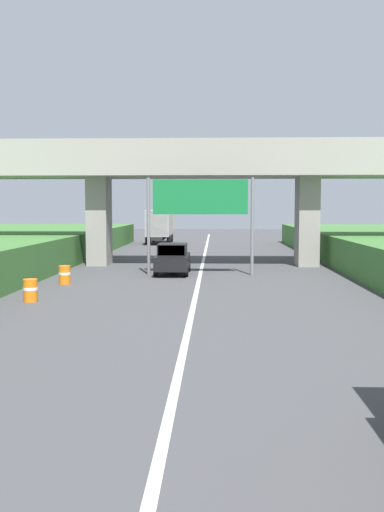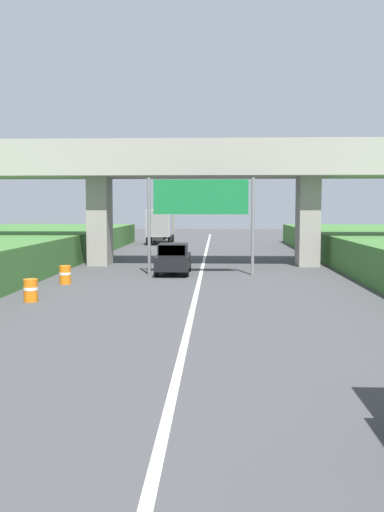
{
  "view_description": "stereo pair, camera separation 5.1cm",
  "coord_description": "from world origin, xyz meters",
  "px_view_note": "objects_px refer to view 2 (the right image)",
  "views": [
    {
      "loc": [
        0.82,
        -0.03,
        3.73
      ],
      "look_at": [
        0.0,
        20.62,
        2.0
      ],
      "focal_mm": 41.04,
      "sensor_mm": 36.0,
      "label": 1
    },
    {
      "loc": [
        0.87,
        -0.03,
        3.73
      ],
      "look_at": [
        0.0,
        20.62,
        2.0
      ],
      "focal_mm": 41.04,
      "sensor_mm": 36.0,
      "label": 2
    }
  ],
  "objects_px": {
    "truck_yellow": "(161,225)",
    "construction_barrel_4": "(65,275)",
    "construction_barrel_3": "(31,290)",
    "overhead_highway_sign": "(201,203)",
    "car_black": "(173,259)"
  },
  "relations": [
    {
      "from": "overhead_highway_sign",
      "to": "car_black",
      "type": "distance_m",
      "value": 3.46
    },
    {
      "from": "overhead_highway_sign",
      "to": "car_black",
      "type": "height_order",
      "value": "overhead_highway_sign"
    },
    {
      "from": "truck_yellow",
      "to": "construction_barrel_4",
      "type": "xyz_separation_m",
      "value": [
        -1.63,
        -32.02,
        -1.47
      ]
    },
    {
      "from": "car_black",
      "to": "construction_barrel_3",
      "type": "distance_m",
      "value": 10.94
    },
    {
      "from": "car_black",
      "to": "construction_barrel_3",
      "type": "xyz_separation_m",
      "value": [
        -4.92,
        -9.77,
        -0.4
      ]
    },
    {
      "from": "overhead_highway_sign",
      "to": "construction_barrel_3",
      "type": "relative_size",
      "value": 6.53
    },
    {
      "from": "car_black",
      "to": "construction_barrel_4",
      "type": "relative_size",
      "value": 4.56
    },
    {
      "from": "construction_barrel_4",
      "to": "construction_barrel_3",
      "type": "bearing_deg",
      "value": -89.91
    },
    {
      "from": "car_black",
      "to": "construction_barrel_3",
      "type": "relative_size",
      "value": 4.56
    },
    {
      "from": "construction_barrel_3",
      "to": "construction_barrel_4",
      "type": "bearing_deg",
      "value": 90.09
    },
    {
      "from": "truck_yellow",
      "to": "construction_barrel_3",
      "type": "distance_m",
      "value": 37.39
    },
    {
      "from": "truck_yellow",
      "to": "construction_barrel_4",
      "type": "height_order",
      "value": "truck_yellow"
    },
    {
      "from": "construction_barrel_3",
      "to": "construction_barrel_4",
      "type": "distance_m",
      "value": 5.3
    },
    {
      "from": "truck_yellow",
      "to": "overhead_highway_sign",
      "type": "bearing_deg",
      "value": -80.12
    },
    {
      "from": "car_black",
      "to": "construction_barrel_3",
      "type": "height_order",
      "value": "car_black"
    }
  ]
}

